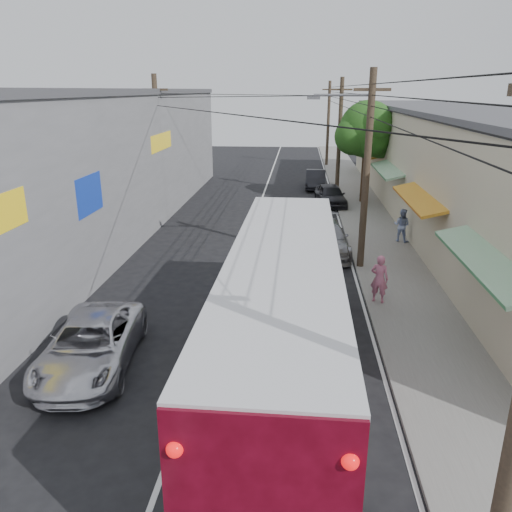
{
  "coord_description": "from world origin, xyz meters",
  "views": [
    {
      "loc": [
        2.52,
        -7.18,
        7.2
      ],
      "look_at": [
        1.17,
        8.45,
        1.95
      ],
      "focal_mm": 35.0,
      "sensor_mm": 36.0,
      "label": 1
    }
  ],
  "objects": [
    {
      "name": "parked_car_mid",
      "position": [
        4.6,
        25.01,
        0.7
      ],
      "size": [
        2.18,
        4.28,
        1.39
      ],
      "primitive_type": "imported",
      "rotation": [
        0.0,
        0.0,
        0.14
      ],
      "color": "#26262B",
      "rests_on": "ground"
    },
    {
      "name": "sidewalk",
      "position": [
        6.5,
        20.0,
        0.06
      ],
      "size": [
        3.0,
        80.0,
        0.12
      ],
      "primitive_type": "cube",
      "color": "slate",
      "rests_on": "ground"
    },
    {
      "name": "parked_car_far",
      "position": [
        3.8,
        30.97,
        0.69
      ],
      "size": [
        1.6,
        4.22,
        1.37
      ],
      "primitive_type": "imported",
      "rotation": [
        0.0,
        0.0,
        -0.03
      ],
      "color": "black",
      "rests_on": "ground"
    },
    {
      "name": "parked_suv",
      "position": [
        3.8,
        15.06,
        0.71
      ],
      "size": [
        2.26,
        5.01,
        1.43
      ],
      "primitive_type": "imported",
      "rotation": [
        0.0,
        0.0,
        0.05
      ],
      "color": "#919299",
      "rests_on": "ground"
    },
    {
      "name": "jeepney",
      "position": [
        -2.95,
        4.41,
        0.67
      ],
      "size": [
        2.74,
        5.05,
        1.35
      ],
      "primitive_type": "imported",
      "rotation": [
        0.0,
        0.0,
        0.11
      ],
      "color": "silver",
      "rests_on": "ground"
    },
    {
      "name": "building_left",
      "position": [
        -8.5,
        18.0,
        3.65
      ],
      "size": [
        7.2,
        36.0,
        7.25
      ],
      "color": "gray",
      "rests_on": "ground"
    },
    {
      "name": "pedestrian_near",
      "position": [
        5.4,
        9.25,
        0.98
      ],
      "size": [
        0.73,
        0.62,
        1.71
      ],
      "primitive_type": "imported",
      "rotation": [
        0.0,
        0.0,
        2.74
      ],
      "color": "#CF6D8F",
      "rests_on": "sidewalk"
    },
    {
      "name": "ground",
      "position": [
        0.0,
        0.0,
        0.0
      ],
      "size": [
        120.0,
        120.0,
        0.0
      ],
      "primitive_type": "plane",
      "color": "black",
      "rests_on": "ground"
    },
    {
      "name": "utility_poles",
      "position": [
        3.13,
        20.33,
        4.13
      ],
      "size": [
        11.8,
        45.28,
        8.0
      ],
      "color": "#473828",
      "rests_on": "ground"
    },
    {
      "name": "pedestrian_far",
      "position": [
        7.58,
        16.82,
        0.93
      ],
      "size": [
        0.99,
        0.92,
        1.63
      ],
      "primitive_type": "imported",
      "rotation": [
        0.0,
        0.0,
        2.65
      ],
      "color": "#8D9FCE",
      "rests_on": "sidewalk"
    },
    {
      "name": "coach_bus",
      "position": [
        2.23,
        4.1,
        1.86
      ],
      "size": [
        2.98,
        12.48,
        3.59
      ],
      "rotation": [
        0.0,
        0.0,
        -0.01
      ],
      "color": "silver",
      "rests_on": "ground"
    },
    {
      "name": "street_tree",
      "position": [
        6.87,
        26.02,
        4.67
      ],
      "size": [
        4.4,
        4.0,
        6.6
      ],
      "color": "#3F2B19",
      "rests_on": "ground"
    },
    {
      "name": "building_right",
      "position": [
        10.99,
        22.0,
        3.15
      ],
      "size": [
        7.09,
        40.0,
        6.25
      ],
      "color": "#BFB397",
      "rests_on": "ground"
    }
  ]
}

